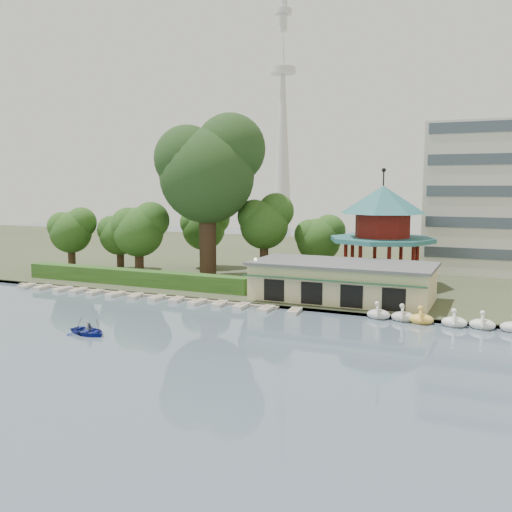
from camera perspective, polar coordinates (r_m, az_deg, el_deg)
The scene contains 14 objects.
ground_plane at distance 44.68m, azimuth -11.83°, elevation -8.94°, with size 220.00×220.00×0.00m, color slate.
shore at distance 91.20m, azimuth 7.43°, elevation -0.46°, with size 220.00×70.00×0.40m, color #424930.
embankment at distance 59.13m, azimuth -2.05°, elevation -4.65°, with size 220.00×0.60×0.30m, color gray.
dock at distance 65.07m, azimuth -11.68°, elevation -3.72°, with size 34.00×1.60×0.24m, color gray.
boathouse at distance 59.62m, azimuth 8.62°, elevation -2.46°, with size 18.60×9.39×3.90m.
pavilion at distance 68.27m, azimuth 12.52°, elevation 3.00°, with size 12.40×12.40×13.50m.
broadcast_tower at distance 188.51m, azimuth 2.70°, elevation 13.83°, with size 8.00×8.00×96.00m.
hedge at distance 69.23m, azimuth -12.16°, elevation -2.09°, with size 30.00×2.00×1.80m, color #2F5A1F.
lamp_post at distance 59.46m, azimuth -0.06°, elevation -1.45°, with size 0.36×0.36×4.28m.
big_tree at distance 71.61m, azimuth -4.74°, elevation 8.85°, with size 12.96×12.08×20.65m.
small_trees at distance 76.86m, azimuth -6.91°, elevation 2.76°, with size 39.31×16.37×10.77m.
swan_boats at distance 52.78m, azimuth 21.11°, elevation -6.32°, with size 17.58×2.14×1.92m.
moored_rowboats at distance 62.85m, azimuth -11.03°, elevation -4.04°, with size 35.26×2.70×0.36m.
rowboat_with_passengers at distance 49.21m, azimuth -16.43°, elevation -6.95°, with size 5.58×4.46×2.01m.
Camera 1 is at (25.12, -34.83, 12.33)m, focal length 40.00 mm.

